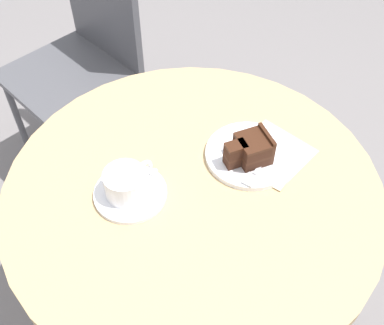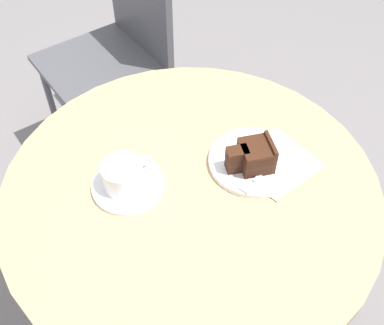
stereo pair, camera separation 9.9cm
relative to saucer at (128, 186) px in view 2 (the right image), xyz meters
The scene contains 10 objects.
ground_plane 0.70m from the saucer, 35.94° to the right, with size 4.40×4.40×0.01m, color slate.
cafe_table 0.17m from the saucer, 35.94° to the right, with size 0.79×0.79×0.68m.
saucer is the anchor object (origin of this frame).
coffee_cup 0.03m from the saucer, 131.38° to the left, with size 0.11×0.08×0.06m.
teaspoon 0.05m from the saucer, 24.25° to the left, with size 0.08×0.07×0.00m.
cake_plate 0.27m from the saucer, 23.43° to the right, with size 0.19×0.19×0.01m.
cake_slice 0.27m from the saucer, 26.53° to the right, with size 0.11×0.09×0.06m.
fork 0.27m from the saucer, 34.02° to the right, with size 0.14×0.04×0.00m.
napkin 0.32m from the saucer, 25.89° to the right, with size 0.17×0.16×0.00m.
cafe_chair 0.82m from the saucer, 61.25° to the left, with size 0.39×0.39×0.84m.
Camera 2 is at (-0.37, -0.49, 1.47)m, focal length 45.00 mm.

